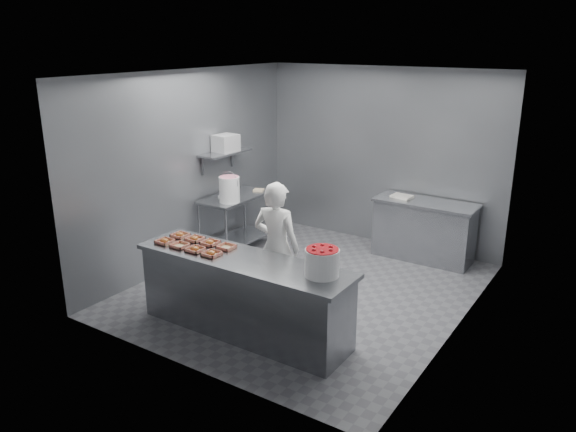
# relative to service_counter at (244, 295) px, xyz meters

# --- Properties ---
(floor) EXTENTS (4.50, 4.50, 0.00)m
(floor) POSITION_rel_service_counter_xyz_m (0.00, 1.35, -0.45)
(floor) COLOR #4C4C51
(floor) RESTS_ON ground
(ceiling) EXTENTS (4.50, 4.50, 0.00)m
(ceiling) POSITION_rel_service_counter_xyz_m (0.00, 1.35, 2.35)
(ceiling) COLOR white
(ceiling) RESTS_ON wall_back
(wall_back) EXTENTS (4.00, 0.04, 2.80)m
(wall_back) POSITION_rel_service_counter_xyz_m (0.00, 3.60, 0.95)
(wall_back) COLOR slate
(wall_back) RESTS_ON ground
(wall_left) EXTENTS (0.04, 4.50, 2.80)m
(wall_left) POSITION_rel_service_counter_xyz_m (-2.00, 1.35, 0.95)
(wall_left) COLOR slate
(wall_left) RESTS_ON ground
(wall_right) EXTENTS (0.04, 4.50, 2.80)m
(wall_right) POSITION_rel_service_counter_xyz_m (2.00, 1.35, 0.95)
(wall_right) COLOR slate
(wall_right) RESTS_ON ground
(service_counter) EXTENTS (2.60, 0.70, 0.90)m
(service_counter) POSITION_rel_service_counter_xyz_m (0.00, 0.00, 0.00)
(service_counter) COLOR slate
(service_counter) RESTS_ON ground
(prep_table) EXTENTS (0.60, 1.20, 0.90)m
(prep_table) POSITION_rel_service_counter_xyz_m (-1.65, 1.95, 0.14)
(prep_table) COLOR slate
(prep_table) RESTS_ON ground
(back_counter) EXTENTS (1.50, 0.60, 0.90)m
(back_counter) POSITION_rel_service_counter_xyz_m (0.90, 3.25, -0.00)
(back_counter) COLOR slate
(back_counter) RESTS_ON ground
(wall_shelf) EXTENTS (0.35, 0.90, 0.03)m
(wall_shelf) POSITION_rel_service_counter_xyz_m (-1.82, 1.95, 1.10)
(wall_shelf) COLOR slate
(wall_shelf) RESTS_ON wall_left
(tray_0) EXTENTS (0.19, 0.18, 0.06)m
(tray_0) POSITION_rel_service_counter_xyz_m (-1.06, -0.13, 0.47)
(tray_0) COLOR tan
(tray_0) RESTS_ON service_counter
(tray_1) EXTENTS (0.19, 0.18, 0.04)m
(tray_1) POSITION_rel_service_counter_xyz_m (-0.82, -0.13, 0.47)
(tray_1) COLOR tan
(tray_1) RESTS_ON service_counter
(tray_2) EXTENTS (0.19, 0.18, 0.06)m
(tray_2) POSITION_rel_service_counter_xyz_m (-0.58, -0.13, 0.47)
(tray_2) COLOR tan
(tray_2) RESTS_ON service_counter
(tray_3) EXTENTS (0.19, 0.18, 0.06)m
(tray_3) POSITION_rel_service_counter_xyz_m (-0.34, -0.13, 0.47)
(tray_3) COLOR tan
(tray_3) RESTS_ON service_counter
(tray_4) EXTENTS (0.19, 0.18, 0.06)m
(tray_4) POSITION_rel_service_counter_xyz_m (-1.06, 0.13, 0.47)
(tray_4) COLOR tan
(tray_4) RESTS_ON service_counter
(tray_5) EXTENTS (0.19, 0.18, 0.06)m
(tray_5) POSITION_rel_service_counter_xyz_m (-0.82, 0.13, 0.47)
(tray_5) COLOR tan
(tray_5) RESTS_ON service_counter
(tray_6) EXTENTS (0.19, 0.18, 0.06)m
(tray_6) POSITION_rel_service_counter_xyz_m (-0.58, 0.13, 0.47)
(tray_6) COLOR tan
(tray_6) RESTS_ON service_counter
(tray_7) EXTENTS (0.19, 0.18, 0.04)m
(tray_7) POSITION_rel_service_counter_xyz_m (-0.34, 0.13, 0.47)
(tray_7) COLOR tan
(tray_7) RESTS_ON service_counter
(worker) EXTENTS (0.63, 0.45, 1.62)m
(worker) POSITION_rel_service_counter_xyz_m (-0.02, 0.68, 0.36)
(worker) COLOR white
(worker) RESTS_ON ground
(strawberry_tub) EXTENTS (0.35, 0.35, 0.29)m
(strawberry_tub) POSITION_rel_service_counter_xyz_m (0.96, 0.07, 0.60)
(strawberry_tub) COLOR white
(strawberry_tub) RESTS_ON service_counter
(glaze_bucket) EXTENTS (0.32, 0.30, 0.46)m
(glaze_bucket) POSITION_rel_service_counter_xyz_m (-1.51, 1.64, 0.65)
(glaze_bucket) COLOR white
(glaze_bucket) RESTS_ON prep_table
(bucket_lid) EXTENTS (0.31, 0.31, 0.02)m
(bucket_lid) POSITION_rel_service_counter_xyz_m (-1.69, 1.80, 0.46)
(bucket_lid) COLOR white
(bucket_lid) RESTS_ON prep_table
(rag) EXTENTS (0.19, 0.18, 0.02)m
(rag) POSITION_rel_service_counter_xyz_m (-1.53, 2.39, 0.46)
(rag) COLOR #CCB28C
(rag) RESTS_ON prep_table
(appliance) EXTENTS (0.34, 0.37, 0.25)m
(appliance) POSITION_rel_service_counter_xyz_m (-1.82, 1.97, 1.24)
(appliance) COLOR gray
(appliance) RESTS_ON wall_shelf
(paper_stack) EXTENTS (0.33, 0.26, 0.04)m
(paper_stack) POSITION_rel_service_counter_xyz_m (0.52, 3.25, 0.46)
(paper_stack) COLOR silver
(paper_stack) RESTS_ON back_counter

